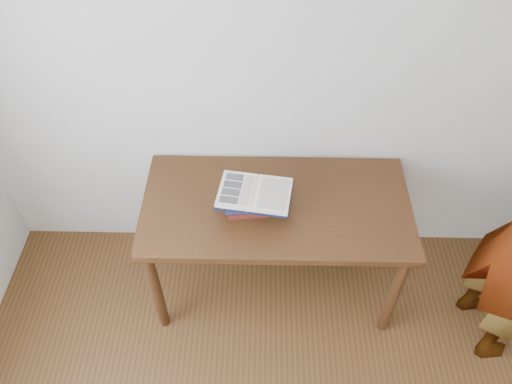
{
  "coord_description": "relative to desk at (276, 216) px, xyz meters",
  "views": [
    {
      "loc": [
        -0.15,
        -0.31,
        2.73
      ],
      "look_at": [
        -0.18,
        1.27,
        0.97
      ],
      "focal_mm": 35.0,
      "sensor_mm": 36.0,
      "label": 1
    }
  ],
  "objects": [
    {
      "name": "book_stack",
      "position": [
        -0.15,
        -0.03,
        0.16
      ],
      "size": [
        0.26,
        0.2,
        0.12
      ],
      "color": "maroon",
      "rests_on": "desk"
    },
    {
      "name": "desk",
      "position": [
        0.0,
        0.0,
        0.0
      ],
      "size": [
        1.41,
        0.7,
        0.75
      ],
      "color": "#3F290F",
      "rests_on": "ground"
    },
    {
      "name": "open_book",
      "position": [
        -0.11,
        -0.05,
        0.23
      ],
      "size": [
        0.4,
        0.3,
        0.03
      ],
      "rotation": [
        0.0,
        0.0,
        -0.14
      ],
      "color": "black",
      "rests_on": "book_stack"
    }
  ]
}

